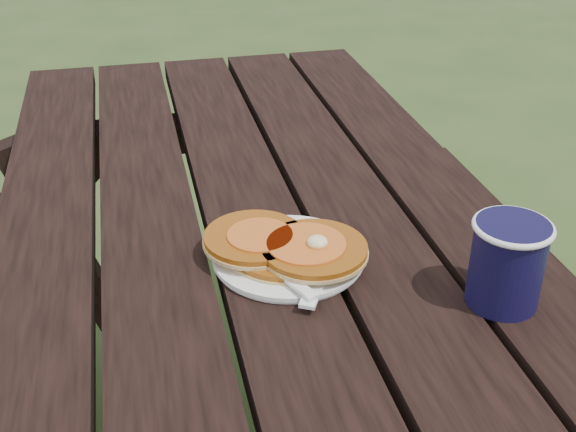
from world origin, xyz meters
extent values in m
cube|color=black|center=(0.00, 0.00, 0.73)|extent=(0.75, 1.80, 0.04)
cylinder|color=white|center=(0.02, 0.01, 0.76)|extent=(0.26, 0.26, 0.01)
cylinder|color=#9B5011|center=(0.02, 0.00, 0.77)|extent=(0.14, 0.14, 0.01)
cylinder|color=#9B5011|center=(-0.02, 0.03, 0.78)|extent=(0.13, 0.13, 0.01)
cylinder|color=#9B5011|center=(0.05, -0.02, 0.78)|extent=(0.14, 0.14, 0.01)
cylinder|color=#BA541A|center=(0.04, -0.01, 0.79)|extent=(0.10, 0.10, 0.00)
ellipsoid|color=#F4E59E|center=(0.06, -0.02, 0.79)|extent=(0.03, 0.03, 0.02)
cube|color=white|center=(0.06, -0.04, 0.76)|extent=(0.10, 0.17, 0.00)
cylinder|color=black|center=(0.26, -0.14, 0.81)|extent=(0.09, 0.09, 0.11)
torus|color=white|center=(0.26, -0.14, 0.86)|extent=(0.10, 0.10, 0.01)
cylinder|color=black|center=(0.26, -0.14, 0.85)|extent=(0.08, 0.08, 0.01)
camera|label=1|loc=(-0.16, -0.78, 1.29)|focal=45.00mm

